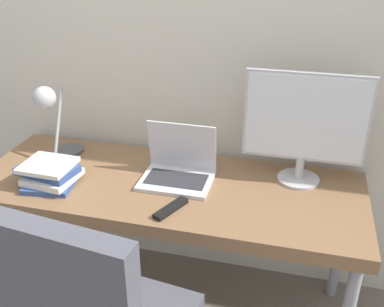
# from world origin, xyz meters

# --- Properties ---
(wall_back) EXTENTS (8.00, 0.05, 2.60)m
(wall_back) POSITION_xyz_m (0.00, 0.71, 1.30)
(wall_back) COLOR beige
(wall_back) RESTS_ON ground_plane
(desk) EXTENTS (1.73, 0.65, 0.71)m
(desk) POSITION_xyz_m (0.00, 0.32, 0.65)
(desk) COLOR brown
(desk) RESTS_ON ground_plane
(laptop) EXTENTS (0.31, 0.24, 0.25)m
(laptop) POSITION_xyz_m (0.04, 0.37, 0.76)
(laptop) COLOR silver
(laptop) RESTS_ON desk
(monitor) EXTENTS (0.52, 0.19, 0.50)m
(monitor) POSITION_xyz_m (0.57, 0.50, 0.98)
(monitor) COLOR #B7B7BC
(monitor) RESTS_ON desk
(desk_lamp) EXTENTS (0.14, 0.27, 0.39)m
(desk_lamp) POSITION_xyz_m (-0.57, 0.39, 0.97)
(desk_lamp) COLOR #4C4C51
(desk_lamp) RESTS_ON desk
(book_stack) EXTENTS (0.27, 0.23, 0.10)m
(book_stack) POSITION_xyz_m (-0.49, 0.19, 0.76)
(book_stack) COLOR #334C8C
(book_stack) RESTS_ON desk
(tv_remote) EXTENTS (0.11, 0.18, 0.02)m
(tv_remote) POSITION_xyz_m (0.08, 0.12, 0.72)
(tv_remote) COLOR black
(tv_remote) RESTS_ON desk
(game_controller) EXTENTS (0.15, 0.11, 0.04)m
(game_controller) POSITION_xyz_m (-0.50, 0.16, 0.73)
(game_controller) COLOR black
(game_controller) RESTS_ON desk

